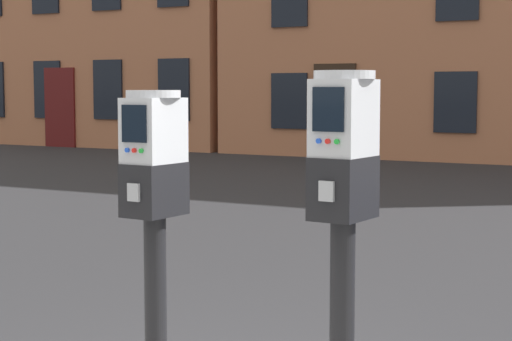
# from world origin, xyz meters

# --- Properties ---
(parking_meter_near_kerb) EXTENTS (0.23, 0.26, 1.41)m
(parking_meter_near_kerb) POSITION_xyz_m (-0.20, -0.31, 1.11)
(parking_meter_near_kerb) COLOR black
(parking_meter_near_kerb) RESTS_ON sidewalk_slab
(parking_meter_twin_adjacent) EXTENTS (0.23, 0.26, 1.48)m
(parking_meter_twin_adjacent) POSITION_xyz_m (0.62, -0.31, 1.16)
(parking_meter_twin_adjacent) COLOR black
(parking_meter_twin_adjacent) RESTS_ON sidewalk_slab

